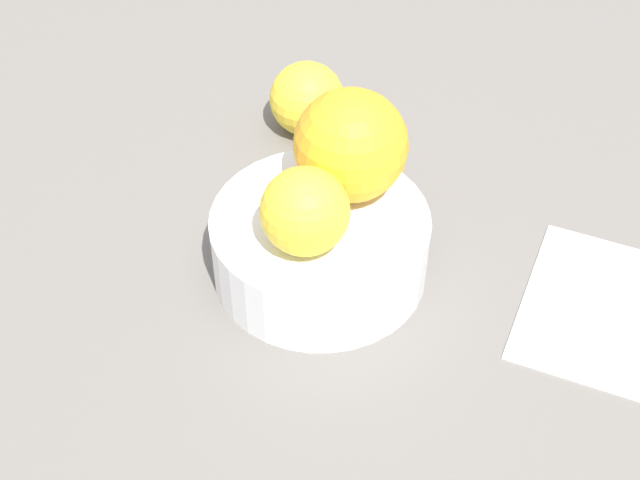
{
  "coord_description": "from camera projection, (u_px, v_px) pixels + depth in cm",
  "views": [
    {
      "loc": [
        -5.01,
        48.2,
        51.27
      ],
      "look_at": [
        0.0,
        0.0,
        3.21
      ],
      "focal_mm": 52.49,
      "sensor_mm": 36.0,
      "label": 1
    }
  ],
  "objects": [
    {
      "name": "ground_plane",
      "position": [
        320.0,
        279.0,
        0.71
      ],
      "size": [
        110.0,
        110.0,
        2.0
      ],
      "primitive_type": "cube",
      "color": "#66605B"
    },
    {
      "name": "orange_in_bowl_1",
      "position": [
        305.0,
        211.0,
        0.63
      ],
      "size": [
        6.18,
        6.18,
        6.18
      ],
      "primitive_type": "sphere",
      "color": "yellow",
      "rests_on": "fruit_bowl"
    },
    {
      "name": "fruit_bowl",
      "position": [
        320.0,
        246.0,
        0.69
      ],
      "size": [
        15.97,
        15.97,
        5.35
      ],
      "color": "white",
      "rests_on": "ground_plane"
    },
    {
      "name": "orange_in_bowl_0",
      "position": [
        351.0,
        145.0,
        0.66
      ],
      "size": [
        8.25,
        8.25,
        8.25
      ],
      "primitive_type": "sphere",
      "color": "#F9A823",
      "rests_on": "fruit_bowl"
    },
    {
      "name": "orange_loose_0",
      "position": [
        307.0,
        99.0,
        0.81
      ],
      "size": [
        6.46,
        6.46,
        6.46
      ],
      "primitive_type": "sphere",
      "color": "yellow",
      "rests_on": "ground_plane"
    },
    {
      "name": "folded_napkin",
      "position": [
        625.0,
        315.0,
        0.67
      ],
      "size": [
        17.87,
        17.87,
        0.3
      ],
      "primitive_type": "cube",
      "rotation": [
        0.0,
        0.0,
        -0.29
      ],
      "color": "white",
      "rests_on": "ground_plane"
    }
  ]
}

